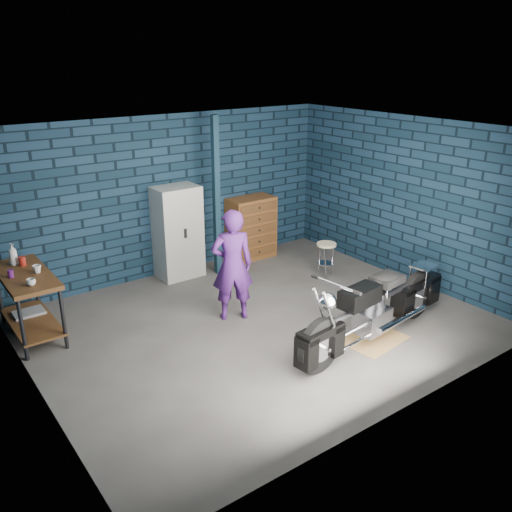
{
  "coord_description": "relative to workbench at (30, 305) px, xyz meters",
  "views": [
    {
      "loc": [
        -4.08,
        -5.54,
        3.64
      ],
      "look_at": [
        0.17,
        0.3,
        0.9
      ],
      "focal_mm": 38.0,
      "sensor_mm": 36.0,
      "label": 1
    }
  ],
  "objects": [
    {
      "name": "drip_mat",
      "position": [
        3.66,
        -2.83,
        -0.45
      ],
      "size": [
        0.92,
        0.73,
        0.01
      ],
      "primitive_type": "cube",
      "rotation": [
        0.0,
        0.0,
        0.12
      ],
      "color": "olive",
      "rests_on": "ground"
    },
    {
      "name": "ground",
      "position": [
        2.68,
        -1.55,
        -0.46
      ],
      "size": [
        6.0,
        6.0,
        0.0
      ],
      "primitive_type": "plane",
      "color": "#53514E",
      "rests_on": "ground"
    },
    {
      "name": "tool_chest",
      "position": [
        4.15,
        0.68,
        0.12
      ],
      "size": [
        0.86,
        0.48,
        1.15
      ],
      "primitive_type": "cube",
      "color": "brown",
      "rests_on": "ground"
    },
    {
      "name": "cup_b",
      "position": [
        0.14,
        -0.08,
        0.51
      ],
      "size": [
        0.12,
        0.12,
        0.11
      ],
      "primitive_type": "imported",
      "rotation": [
        0.0,
        0.0,
        0.09
      ],
      "color": "#BEB48F",
      "rests_on": "workbench"
    },
    {
      "name": "cup_a",
      "position": [
        -0.03,
        -0.46,
        0.5
      ],
      "size": [
        0.15,
        0.15,
        0.09
      ],
      "primitive_type": "imported",
      "rotation": [
        0.0,
        0.0,
        -0.39
      ],
      "color": "#BEB48F",
      "rests_on": "workbench"
    },
    {
      "name": "shop_stool",
      "position": [
        4.63,
        -0.82,
        -0.15
      ],
      "size": [
        0.41,
        0.41,
        0.6
      ],
      "primitive_type": null,
      "rotation": [
        0.0,
        0.0,
        -0.28
      ],
      "color": "#BEB48F",
      "rests_on": "ground"
    },
    {
      "name": "motorcycle",
      "position": [
        3.66,
        -2.83,
        0.09
      ],
      "size": [
        2.55,
        0.96,
        1.09
      ],
      "primitive_type": null,
      "rotation": [
        0.0,
        0.0,
        0.12
      ],
      "color": "black",
      "rests_on": "ground"
    },
    {
      "name": "person",
      "position": [
        2.5,
        -1.17,
        0.36
      ],
      "size": [
        0.7,
        0.59,
        1.63
      ],
      "primitive_type": "imported",
      "rotation": [
        0.0,
        0.0,
        2.73
      ],
      "color": "#481C6A",
      "rests_on": "ground"
    },
    {
      "name": "room_walls",
      "position": [
        2.68,
        -1.0,
        1.45
      ],
      "size": [
        6.02,
        5.01,
        2.71
      ],
      "color": "black",
      "rests_on": "ground"
    },
    {
      "name": "workbench",
      "position": [
        0.0,
        0.0,
        0.0
      ],
      "size": [
        0.6,
        1.4,
        0.91
      ],
      "primitive_type": "cube",
      "color": "brown",
      "rests_on": "ground"
    },
    {
      "name": "locker",
      "position": [
        2.63,
        0.68,
        0.33
      ],
      "size": [
        0.73,
        0.52,
        1.57
      ],
      "primitive_type": "cube",
      "color": "beige",
      "rests_on": "ground"
    },
    {
      "name": "mug_red",
      "position": [
        0.06,
        0.3,
        0.52
      ],
      "size": [
        0.12,
        0.12,
        0.12
      ],
      "primitive_type": "cylinder",
      "rotation": [
        0.0,
        0.0,
        -0.41
      ],
      "color": "#A12015",
      "rests_on": "workbench"
    },
    {
      "name": "mug_purple",
      "position": [
        -0.17,
        -0.04,
        0.51
      ],
      "size": [
        0.08,
        0.08,
        0.1
      ],
      "primitive_type": "cylinder",
      "rotation": [
        0.0,
        0.0,
        -0.07
      ],
      "color": "#581967",
      "rests_on": "workbench"
    },
    {
      "name": "support_post",
      "position": [
        3.23,
        0.4,
        0.9
      ],
      "size": [
        0.1,
        0.1,
        2.7
      ],
      "primitive_type": "cube",
      "color": "#112735",
      "rests_on": "ground"
    },
    {
      "name": "storage_bin",
      "position": [
        0.02,
        0.24,
        -0.33
      ],
      "size": [
        0.4,
        0.29,
        0.25
      ],
      "primitive_type": "cube",
      "color": "gray",
      "rests_on": "ground"
    },
    {
      "name": "bottle",
      "position": [
        -0.03,
        0.4,
        0.61
      ],
      "size": [
        0.15,
        0.15,
        0.3
      ],
      "primitive_type": "imported",
      "rotation": [
        0.0,
        0.0,
        0.31
      ],
      "color": "gray",
      "rests_on": "workbench"
    }
  ]
}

